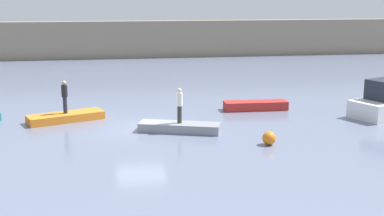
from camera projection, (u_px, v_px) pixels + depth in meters
The scene contains 8 objects.
ground_plane at pixel (140, 128), 26.14m from camera, with size 120.00×120.00×0.00m, color slate.
embankment_wall at pixel (122, 40), 54.36m from camera, with size 80.00×1.20×3.86m, color gray.
rowboat_orange at pixel (66, 117), 27.60m from camera, with size 3.99×1.23×0.43m, color orange.
rowboat_grey at pixel (180, 127), 25.47m from camera, with size 3.99×1.09×0.44m, color gray.
rowboat_red at pixel (256, 105), 30.27m from camera, with size 3.70×1.01×0.51m, color red.
person_white_shirt at pixel (179, 104), 25.21m from camera, with size 0.32×0.32×1.74m.
person_dark_shirt at pixel (65, 95), 27.34m from camera, with size 0.32×0.32×1.76m.
mooring_buoy at pixel (269, 138), 23.25m from camera, with size 0.62×0.62×0.62m, color orange.
Camera 1 is at (-1.46, -25.38, 6.68)m, focal length 48.34 mm.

